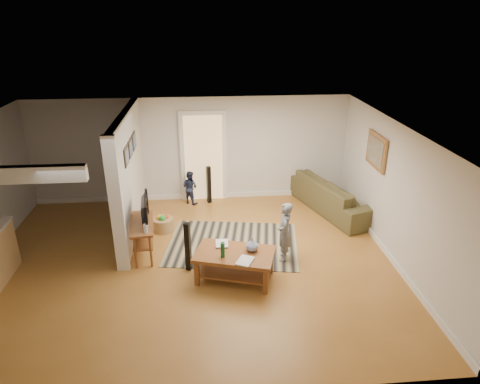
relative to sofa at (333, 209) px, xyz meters
name	(u,v)px	position (x,y,z in m)	size (l,w,h in m)	color
ground	(191,263)	(-3.30, -2.04, 0.00)	(7.50, 7.50, 0.00)	#935F25
room_shell	(128,184)	(-4.37, -1.61, 1.46)	(7.54, 6.02, 2.52)	silver
area_rug	(233,244)	(-2.47, -1.41, 0.01)	(2.57, 1.88, 0.01)	black
sofa	(333,209)	(0.00, 0.00, 0.00)	(2.52, 0.99, 0.74)	#463D23
coffee_table	(236,258)	(-2.51, -2.59, 0.41)	(1.49, 1.12, 0.79)	brown
tv_console	(143,226)	(-4.17, -1.65, 0.62)	(0.51, 1.11, 0.93)	brown
speaker_left	(188,247)	(-3.33, -2.24, 0.47)	(0.09, 0.09, 0.93)	black
speaker_right	(209,185)	(-2.90, 0.66, 0.46)	(0.09, 0.09, 0.92)	black
toy_basket	(163,224)	(-3.90, -0.71, 0.16)	(0.43, 0.43, 0.39)	olive
child	(283,259)	(-1.57, -2.05, 0.00)	(0.42, 0.27, 1.15)	slate
toddler	(191,203)	(-3.35, 0.66, 0.00)	(0.40, 0.31, 0.82)	#212845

